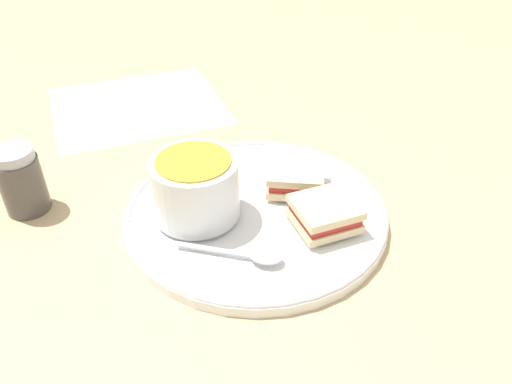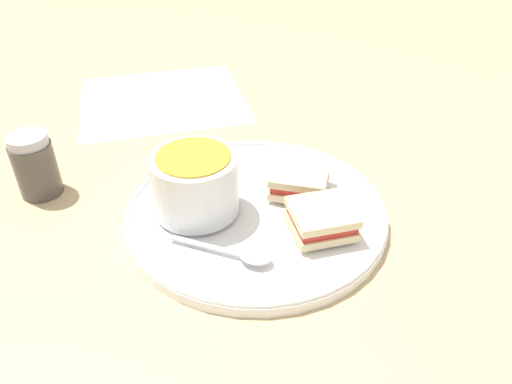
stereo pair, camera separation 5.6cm
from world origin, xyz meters
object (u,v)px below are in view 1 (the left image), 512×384
(sandwich_half_far, at_px, (296,177))
(sandwich_half_near, at_px, (325,213))
(soup_bowl, at_px, (195,187))
(spoon, at_px, (258,255))
(salt_shaker, at_px, (21,181))

(sandwich_half_far, bearing_deg, sandwich_half_near, -169.66)
(soup_bowl, xyz_separation_m, sandwich_half_far, (0.03, -0.12, -0.02))
(spoon, bearing_deg, sandwich_half_far, 82.83)
(soup_bowl, height_order, sandwich_half_far, soup_bowl)
(sandwich_half_far, bearing_deg, salt_shaker, 82.79)
(sandwich_half_near, bearing_deg, spoon, 115.97)
(sandwich_half_far, xyz_separation_m, salt_shaker, (0.04, 0.32, 0.01))
(soup_bowl, bearing_deg, sandwich_half_far, -77.36)
(spoon, height_order, salt_shaker, salt_shaker)
(salt_shaker, bearing_deg, spoon, -121.73)
(soup_bowl, distance_m, sandwich_half_near, 0.14)
(sandwich_half_far, bearing_deg, spoon, 148.81)
(spoon, relative_size, sandwich_half_near, 1.43)
(spoon, relative_size, sandwich_half_far, 1.34)
(soup_bowl, distance_m, salt_shaker, 0.21)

